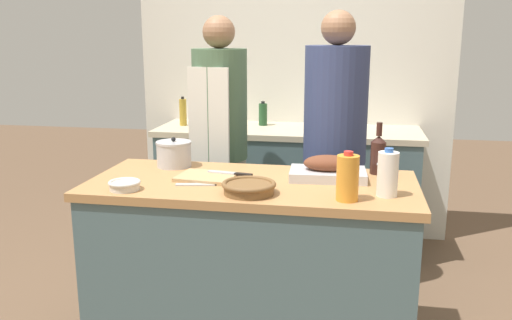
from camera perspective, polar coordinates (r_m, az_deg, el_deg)
The scene contains 18 objects.
kitchen_island at distance 2.72m, azimuth -0.40°, elevation -11.05°, with size 1.55×0.70×0.86m.
back_counter at distance 4.00m, azimuth 3.28°, elevation -2.93°, with size 1.89×0.60×0.88m.
back_wall at distance 4.20m, azimuth 4.03°, elevation 9.36°, with size 2.39×0.10×2.55m.
roasting_pan at distance 2.63m, azimuth 7.58°, elevation -1.04°, with size 0.37×0.24×0.12m.
wicker_basket at distance 2.37m, azimuth -0.75°, elevation -2.88°, with size 0.24×0.24×0.05m.
cutting_board at distance 2.63m, azimuth -5.23°, elevation -1.78°, with size 0.29×0.24×0.02m.
stock_pot at distance 2.88m, azimuth -8.63°, elevation 0.64°, with size 0.19×0.19×0.16m.
mixing_bowl at distance 2.50m, azimuth -13.67°, elevation -2.56°, with size 0.14×0.14×0.04m.
juice_jug at distance 2.29m, azimuth 9.62°, elevation -1.85°, with size 0.09×0.09×0.21m.
milk_jug at distance 2.38m, azimuth 13.70°, elevation -1.43°, with size 0.09×0.09×0.21m.
wine_bottle_green at distance 2.76m, azimuth 12.73°, elevation 0.65°, with size 0.08×0.08×0.26m.
wine_glass_left at distance 2.66m, azimuth 13.41°, elevation -0.02°, with size 0.07×0.07×0.13m.
knife_chef at distance 2.52m, azimuth -4.89°, elevation -2.58°, with size 0.29×0.08×0.01m.
knife_paring at distance 2.64m, azimuth -2.60°, elevation -1.40°, with size 0.23×0.07×0.01m.
condiment_bottle_tall at distance 4.06m, azimuth -7.69°, elevation 5.02°, with size 0.05×0.05×0.21m.
condiment_bottle_short at distance 4.03m, azimuth 0.74°, elevation 4.83°, with size 0.06×0.06×0.18m.
person_cook_aproned at distance 3.34m, azimuth -3.80°, elevation 2.25°, with size 0.33×0.35×1.66m.
person_cook_guest at distance 3.21m, azimuth 8.26°, elevation 1.83°, with size 0.37×0.37×1.68m.
Camera 1 is at (0.46, -2.44, 1.54)m, focal length 38.00 mm.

